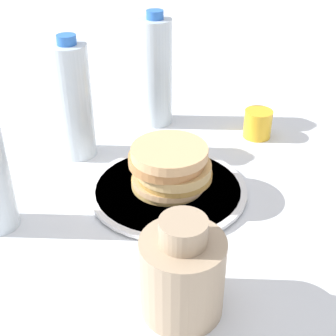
{
  "coord_description": "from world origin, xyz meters",
  "views": [
    {
      "loc": [
        0.33,
        0.61,
        0.5
      ],
      "look_at": [
        -0.01,
        -0.01,
        0.05
      ],
      "focal_mm": 50.0,
      "sensor_mm": 36.0,
      "label": 1
    }
  ],
  "objects_px": {
    "juice_glass": "(258,124)",
    "pancake_stack": "(169,167)",
    "water_bottle_mid": "(156,72)",
    "plate": "(168,190)",
    "cream_jug": "(182,272)",
    "water_bottle_far": "(74,101)"
  },
  "relations": [
    {
      "from": "juice_glass",
      "to": "pancake_stack",
      "type": "bearing_deg",
      "value": 19.27
    },
    {
      "from": "water_bottle_mid",
      "to": "juice_glass",
      "type": "bearing_deg",
      "value": 132.75
    },
    {
      "from": "plate",
      "to": "cream_jug",
      "type": "bearing_deg",
      "value": 64.56
    },
    {
      "from": "juice_glass",
      "to": "cream_jug",
      "type": "height_order",
      "value": "cream_jug"
    },
    {
      "from": "pancake_stack",
      "to": "cream_jug",
      "type": "bearing_deg",
      "value": 64.05
    },
    {
      "from": "juice_glass",
      "to": "water_bottle_far",
      "type": "xyz_separation_m",
      "value": [
        0.37,
        -0.12,
        0.09
      ]
    },
    {
      "from": "plate",
      "to": "cream_jug",
      "type": "distance_m",
      "value": 0.28
    },
    {
      "from": "pancake_stack",
      "to": "juice_glass",
      "type": "xyz_separation_m",
      "value": [
        -0.28,
        -0.1,
        -0.03
      ]
    },
    {
      "from": "pancake_stack",
      "to": "water_bottle_mid",
      "type": "bearing_deg",
      "value": -113.52
    },
    {
      "from": "juice_glass",
      "to": "water_bottle_far",
      "type": "height_order",
      "value": "water_bottle_far"
    },
    {
      "from": "pancake_stack",
      "to": "cream_jug",
      "type": "height_order",
      "value": "cream_jug"
    },
    {
      "from": "water_bottle_far",
      "to": "juice_glass",
      "type": "bearing_deg",
      "value": 161.81
    },
    {
      "from": "pancake_stack",
      "to": "cream_jug",
      "type": "xyz_separation_m",
      "value": [
        0.12,
        0.24,
        0.01
      ]
    },
    {
      "from": "plate",
      "to": "water_bottle_far",
      "type": "bearing_deg",
      "value": -66.93
    },
    {
      "from": "pancake_stack",
      "to": "water_bottle_mid",
      "type": "height_order",
      "value": "water_bottle_mid"
    },
    {
      "from": "cream_jug",
      "to": "plate",
      "type": "bearing_deg",
      "value": -115.44
    },
    {
      "from": "pancake_stack",
      "to": "water_bottle_far",
      "type": "distance_m",
      "value": 0.25
    },
    {
      "from": "cream_jug",
      "to": "water_bottle_far",
      "type": "distance_m",
      "value": 0.46
    },
    {
      "from": "plate",
      "to": "juice_glass",
      "type": "relative_size",
      "value": 4.67
    },
    {
      "from": "juice_glass",
      "to": "water_bottle_far",
      "type": "distance_m",
      "value": 0.4
    },
    {
      "from": "juice_glass",
      "to": "water_bottle_far",
      "type": "relative_size",
      "value": 0.25
    },
    {
      "from": "juice_glass",
      "to": "cream_jug",
      "type": "relative_size",
      "value": 0.42
    }
  ]
}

